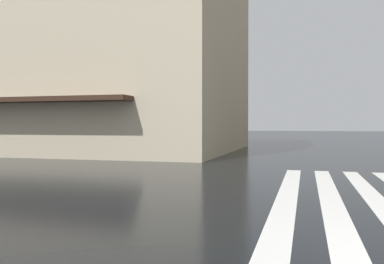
% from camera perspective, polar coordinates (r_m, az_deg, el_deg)
% --- Properties ---
extents(haussmann_block_mid, '(16.62, 22.48, 20.07)m').
position_cam_1_polar(haussmann_block_mid, '(31.30, -15.97, 15.94)').
color(haussmann_block_mid, beige).
rests_on(haussmann_block_mid, ground_plane).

